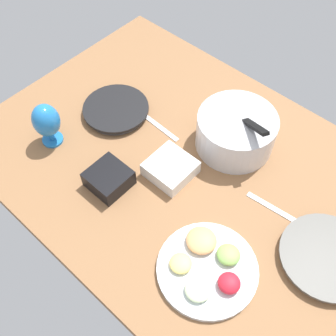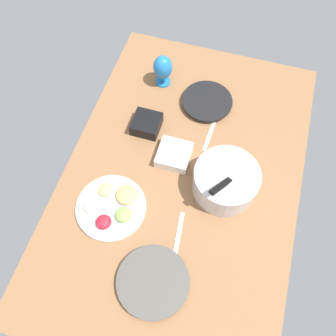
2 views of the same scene
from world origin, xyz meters
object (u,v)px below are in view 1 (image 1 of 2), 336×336
at_px(square_bowl_white, 171,168).
at_px(square_bowl_black, 109,178).
at_px(dinner_plate_left, 116,110).
at_px(fruit_platter, 207,267).
at_px(dinner_plate_right, 326,257).
at_px(mixing_bowl, 235,130).
at_px(hurricane_glass_blue, 46,121).

distance_m(square_bowl_white, square_bowl_black, 0.21).
height_order(dinner_plate_left, fruit_platter, fruit_platter).
bearing_deg(square_bowl_white, fruit_platter, -30.70).
height_order(dinner_plate_left, dinner_plate_right, dinner_plate_left).
bearing_deg(mixing_bowl, square_bowl_white, -107.24).
relative_size(dinner_plate_right, fruit_platter, 0.94).
bearing_deg(square_bowl_black, dinner_plate_right, 20.11).
bearing_deg(square_bowl_white, hurricane_glass_blue, -156.64).
relative_size(dinner_plate_left, dinner_plate_right, 0.89).
bearing_deg(dinner_plate_right, fruit_platter, -132.94).
bearing_deg(square_bowl_black, fruit_platter, -1.77).
bearing_deg(square_bowl_white, dinner_plate_left, 168.34).
relative_size(dinner_plate_left, square_bowl_black, 1.95).
relative_size(fruit_platter, square_bowl_black, 2.32).
relative_size(dinner_plate_left, fruit_platter, 0.84).
bearing_deg(mixing_bowl, dinner_plate_right, -20.04).
relative_size(mixing_bowl, fruit_platter, 0.94).
xyz_separation_m(mixing_bowl, square_bowl_white, (-0.08, -0.25, -0.04)).
xyz_separation_m(mixing_bowl, fruit_platter, (0.23, -0.44, -0.06)).
height_order(hurricane_glass_blue, square_bowl_white, hurricane_glass_blue).
height_order(hurricane_glass_blue, square_bowl_black, hurricane_glass_blue).
xyz_separation_m(dinner_plate_left, square_bowl_white, (0.34, -0.07, 0.01)).
xyz_separation_m(dinner_plate_left, square_bowl_black, (0.22, -0.24, 0.02)).
distance_m(fruit_platter, square_bowl_white, 0.36).
distance_m(dinner_plate_left, square_bowl_white, 0.35).
bearing_deg(hurricane_glass_blue, fruit_platter, -0.41).
relative_size(fruit_platter, hurricane_glass_blue, 1.73).
bearing_deg(fruit_platter, dinner_plate_right, 47.06).
bearing_deg(mixing_bowl, hurricane_glass_blue, -138.96).
bearing_deg(dinner_plate_right, square_bowl_white, -172.19).
distance_m(fruit_platter, hurricane_glass_blue, 0.73).
bearing_deg(mixing_bowl, fruit_platter, -61.72).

